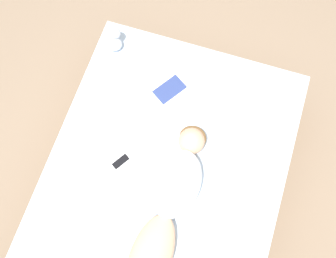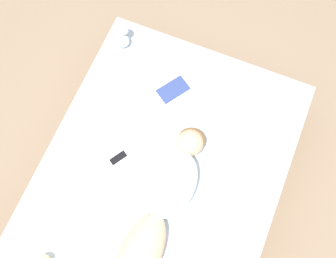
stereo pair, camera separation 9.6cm
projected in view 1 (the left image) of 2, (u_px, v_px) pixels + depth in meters
ground_plane at (167, 186)px, 3.82m from camera, size 12.00×12.00×0.00m
bed at (167, 178)px, 3.58m from camera, size 1.72×2.11×0.53m
person at (169, 204)px, 3.13m from camera, size 0.34×1.26×0.24m
open_magazine at (161, 80)px, 3.57m from camera, size 0.55×0.52×0.01m
cell_phone at (121, 162)px, 3.34m from camera, size 0.13×0.16×0.01m
plush_toy at (114, 41)px, 3.61m from camera, size 0.13×0.15×0.18m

